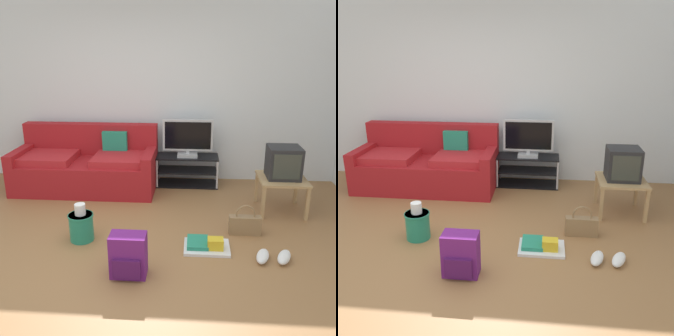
{
  "view_description": "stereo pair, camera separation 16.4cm",
  "coord_description": "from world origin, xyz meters",
  "views": [
    {
      "loc": [
        0.85,
        -3.09,
        2.0
      ],
      "look_at": [
        0.55,
        1.12,
        0.59
      ],
      "focal_mm": 39.12,
      "sensor_mm": 36.0,
      "label": 1
    },
    {
      "loc": [
        1.02,
        -3.07,
        2.0
      ],
      "look_at": [
        0.55,
        1.12,
        0.59
      ],
      "focal_mm": 39.12,
      "sensor_mm": 36.0,
      "label": 2
    }
  ],
  "objects": [
    {
      "name": "ground_plane",
      "position": [
        0.0,
        0.0,
        -0.01
      ],
      "size": [
        9.0,
        9.8,
        0.02
      ],
      "primitive_type": "cube",
      "color": "olive"
    },
    {
      "name": "wall_back",
      "position": [
        0.0,
        2.45,
        1.35
      ],
      "size": [
        9.0,
        0.1,
        2.7
      ],
      "primitive_type": "cube",
      "color": "silver",
      "rests_on": "ground_plane"
    },
    {
      "name": "couch",
      "position": [
        -0.69,
        1.89,
        0.33
      ],
      "size": [
        2.0,
        0.91,
        0.9
      ],
      "color": "maroon",
      "rests_on": "ground_plane"
    },
    {
      "name": "tv_stand",
      "position": [
        0.76,
        2.12,
        0.22
      ],
      "size": [
        0.91,
        0.41,
        0.45
      ],
      "color": "black",
      "rests_on": "ground_plane"
    },
    {
      "name": "flat_tv",
      "position": [
        0.76,
        2.1,
        0.72
      ],
      "size": [
        0.73,
        0.22,
        0.55
      ],
      "color": "#B2B2B7",
      "rests_on": "tv_stand"
    },
    {
      "name": "side_table",
      "position": [
        1.96,
        1.27,
        0.38
      ],
      "size": [
        0.58,
        0.58,
        0.44
      ],
      "color": "tan",
      "rests_on": "ground_plane"
    },
    {
      "name": "crt_tv",
      "position": [
        1.96,
        1.29,
        0.64
      ],
      "size": [
        0.39,
        0.37,
        0.39
      ],
      "color": "#232326",
      "rests_on": "side_table"
    },
    {
      "name": "backpack",
      "position": [
        0.29,
        -0.25,
        0.2
      ],
      "size": [
        0.33,
        0.27,
        0.41
      ],
      "rotation": [
        0.0,
        0.0,
        0.48
      ],
      "color": "#661E70",
      "rests_on": "ground_plane"
    },
    {
      "name": "handbag",
      "position": [
        1.44,
        0.62,
        0.12
      ],
      "size": [
        0.35,
        0.11,
        0.35
      ],
      "rotation": [
        0.0,
        0.0,
        0.49
      ],
      "color": "olive",
      "rests_on": "ground_plane"
    },
    {
      "name": "cleaning_bucket",
      "position": [
        -0.33,
        0.36,
        0.17
      ],
      "size": [
        0.27,
        0.27,
        0.42
      ],
      "color": "#238466",
      "rests_on": "ground_plane"
    },
    {
      "name": "sneakers_pair",
      "position": [
        1.65,
        0.09,
        0.04
      ],
      "size": [
        0.41,
        0.28,
        0.09
      ],
      "color": "white",
      "rests_on": "ground_plane"
    },
    {
      "name": "floor_tray",
      "position": [
        1.01,
        0.27,
        0.04
      ],
      "size": [
        0.47,
        0.34,
        0.14
      ],
      "color": "silver",
      "rests_on": "ground_plane"
    }
  ]
}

